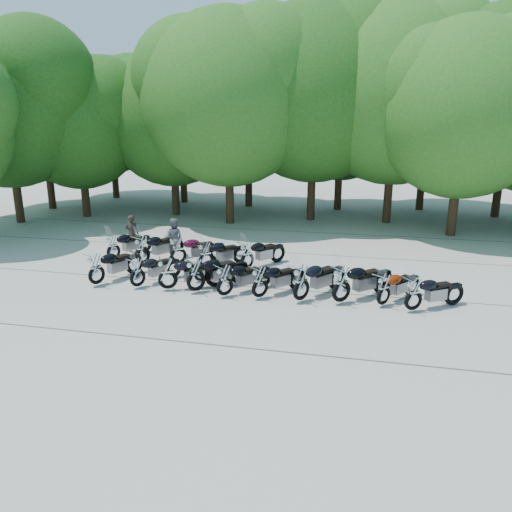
% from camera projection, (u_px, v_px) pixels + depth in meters
% --- Properties ---
extents(ground, '(90.00, 90.00, 0.00)m').
position_uv_depth(ground, '(246.00, 303.00, 15.47)').
color(ground, '#A49E94').
rests_on(ground, ground).
extents(tree_0, '(7.50, 7.50, 9.21)m').
position_uv_depth(tree_0, '(43.00, 117.00, 29.34)').
color(tree_0, '#3A2614').
rests_on(tree_0, ground).
extents(tree_1, '(6.97, 6.97, 8.55)m').
position_uv_depth(tree_1, '(79.00, 125.00, 27.11)').
color(tree_1, '#3A2614').
rests_on(tree_1, ground).
extents(tree_2, '(7.31, 7.31, 8.97)m').
position_uv_depth(tree_2, '(172.00, 120.00, 27.56)').
color(tree_2, '#3A2614').
rests_on(tree_2, ground).
extents(tree_3, '(8.70, 8.70, 10.67)m').
position_uv_depth(tree_3, '(228.00, 100.00, 25.02)').
color(tree_3, '#3A2614').
rests_on(tree_3, ground).
extents(tree_4, '(9.13, 9.13, 11.20)m').
position_uv_depth(tree_4, '(314.00, 94.00, 25.81)').
color(tree_4, '#3A2614').
rests_on(tree_4, ground).
extents(tree_5, '(9.04, 9.04, 11.10)m').
position_uv_depth(tree_5, '(395.00, 95.00, 25.09)').
color(tree_5, '#3A2614').
rests_on(tree_5, ground).
extents(tree_6, '(8.00, 8.00, 9.82)m').
position_uv_depth(tree_6, '(464.00, 110.00, 22.45)').
color(tree_6, '#3A2614').
rests_on(tree_6, ground).
extents(tree_9, '(7.59, 7.59, 9.32)m').
position_uv_depth(tree_9, '(110.00, 116.00, 33.26)').
color(tree_9, '#3A2614').
rests_on(tree_9, ground).
extents(tree_10, '(7.78, 7.78, 9.55)m').
position_uv_depth(tree_10, '(181.00, 113.00, 31.56)').
color(tree_10, '#3A2614').
rests_on(tree_10, ground).
extents(tree_11, '(7.56, 7.56, 9.28)m').
position_uv_depth(tree_11, '(248.00, 116.00, 30.15)').
color(tree_11, '#3A2614').
rests_on(tree_11, ground).
extents(tree_12, '(7.88, 7.88, 9.67)m').
position_uv_depth(tree_12, '(342.00, 112.00, 28.97)').
color(tree_12, '#3A2614').
rests_on(tree_12, ground).
extents(tree_13, '(8.31, 8.31, 10.20)m').
position_uv_depth(tree_13, '(428.00, 107.00, 28.82)').
color(tree_13, '#3A2614').
rests_on(tree_13, ground).
extents(tree_14, '(8.02, 8.02, 9.84)m').
position_uv_depth(tree_14, '(509.00, 110.00, 26.75)').
color(tree_14, '#3A2614').
rests_on(tree_14, ground).
extents(tree_17, '(8.31, 8.31, 10.20)m').
position_uv_depth(tree_17, '(6.00, 106.00, 25.29)').
color(tree_17, '#3A2614').
rests_on(tree_17, ground).
extents(motorcycle_0, '(1.54, 2.34, 1.28)m').
position_uv_depth(motorcycle_0, '(96.00, 268.00, 16.86)').
color(motorcycle_0, black).
rests_on(motorcycle_0, ground).
extents(motorcycle_1, '(1.60, 2.09, 1.17)m').
position_uv_depth(motorcycle_1, '(137.00, 271.00, 16.65)').
color(motorcycle_1, black).
rests_on(motorcycle_1, ground).
extents(motorcycle_2, '(2.30, 1.56, 1.26)m').
position_uv_depth(motorcycle_2, '(167.00, 272.00, 16.39)').
color(motorcycle_2, black).
rests_on(motorcycle_2, ground).
extents(motorcycle_3, '(2.14, 2.15, 1.31)m').
position_uv_depth(motorcycle_3, '(196.00, 274.00, 16.19)').
color(motorcycle_3, black).
rests_on(motorcycle_3, ground).
extents(motorcycle_4, '(1.88, 2.04, 1.20)m').
position_uv_depth(motorcycle_4, '(225.00, 279.00, 15.81)').
color(motorcycle_4, black).
rests_on(motorcycle_4, ground).
extents(motorcycle_5, '(1.89, 2.03, 1.21)m').
position_uv_depth(motorcycle_5, '(260.00, 281.00, 15.66)').
color(motorcycle_5, black).
rests_on(motorcycle_5, ground).
extents(motorcycle_6, '(1.98, 2.37, 1.35)m').
position_uv_depth(motorcycle_6, '(301.00, 281.00, 15.37)').
color(motorcycle_6, black).
rests_on(motorcycle_6, ground).
extents(motorcycle_7, '(2.26, 2.20, 1.37)m').
position_uv_depth(motorcycle_7, '(342.00, 283.00, 15.23)').
color(motorcycle_7, black).
rests_on(motorcycle_7, ground).
extents(motorcycle_8, '(1.76, 1.99, 1.16)m').
position_uv_depth(motorcycle_8, '(384.00, 288.00, 15.06)').
color(motorcycle_8, maroon).
rests_on(motorcycle_8, ground).
extents(motorcycle_9, '(2.10, 1.71, 1.19)m').
position_uv_depth(motorcycle_9, '(414.00, 293.00, 14.63)').
color(motorcycle_9, black).
rests_on(motorcycle_9, ground).
extents(motorcycle_10, '(1.55, 2.27, 1.24)m').
position_uv_depth(motorcycle_10, '(113.00, 246.00, 19.72)').
color(motorcycle_10, black).
rests_on(motorcycle_10, ground).
extents(motorcycle_11, '(1.71, 2.38, 1.31)m').
position_uv_depth(motorcycle_11, '(142.00, 249.00, 19.15)').
color(motorcycle_11, black).
rests_on(motorcycle_11, ground).
extents(motorcycle_12, '(2.22, 1.77, 1.25)m').
position_uv_depth(motorcycle_12, '(178.00, 249.00, 19.17)').
color(motorcycle_12, '#3D081E').
rests_on(motorcycle_12, ground).
extents(motorcycle_13, '(1.94, 1.92, 1.18)m').
position_uv_depth(motorcycle_13, '(206.00, 254.00, 18.69)').
color(motorcycle_13, black).
rests_on(motorcycle_13, ground).
extents(motorcycle_14, '(1.83, 2.13, 1.22)m').
position_uv_depth(motorcycle_14, '(247.00, 254.00, 18.57)').
color(motorcycle_14, black).
rests_on(motorcycle_14, ground).
extents(rider_0, '(0.61, 0.42, 1.60)m').
position_uv_depth(rider_0, '(132.00, 234.00, 20.95)').
color(rider_0, '#2B201D').
rests_on(rider_0, ground).
extents(rider_1, '(0.82, 0.65, 1.63)m').
position_uv_depth(rider_1, '(174.00, 238.00, 20.13)').
color(rider_1, gray).
rests_on(rider_1, ground).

